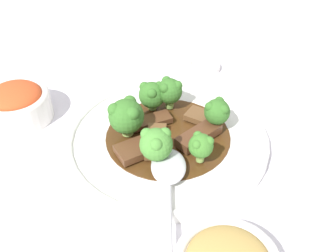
% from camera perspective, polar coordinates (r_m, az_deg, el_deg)
% --- Properties ---
extents(ground_plane, '(4.00, 4.00, 0.00)m').
position_cam_1_polar(ground_plane, '(0.61, 0.00, -2.46)').
color(ground_plane, silver).
extents(main_plate, '(0.31, 0.31, 0.02)m').
position_cam_1_polar(main_plate, '(0.61, 0.00, -1.75)').
color(main_plate, white).
rests_on(main_plate, ground_plane).
extents(beef_strip_0, '(0.08, 0.07, 0.01)m').
position_cam_1_polar(beef_strip_0, '(0.58, -1.62, -2.29)').
color(beef_strip_0, brown).
rests_on(beef_strip_0, main_plate).
extents(beef_strip_1, '(0.04, 0.05, 0.01)m').
position_cam_1_polar(beef_strip_1, '(0.63, 4.91, 1.33)').
color(beef_strip_1, brown).
rests_on(beef_strip_1, main_plate).
extents(beef_strip_2, '(0.08, 0.06, 0.01)m').
position_cam_1_polar(beef_strip_2, '(0.62, -2.66, 0.86)').
color(beef_strip_2, '#56331E').
rests_on(beef_strip_2, main_plate).
extents(beef_strip_3, '(0.08, 0.04, 0.01)m').
position_cam_1_polar(beef_strip_3, '(0.59, 4.48, -1.37)').
color(beef_strip_3, '#56331E').
rests_on(beef_strip_3, main_plate).
extents(beef_strip_4, '(0.06, 0.05, 0.01)m').
position_cam_1_polar(beef_strip_4, '(0.57, -4.96, -3.52)').
color(beef_strip_4, '#56331E').
rests_on(beef_strip_4, main_plate).
extents(broccoli_floret_0, '(0.04, 0.04, 0.05)m').
position_cam_1_polar(broccoli_floret_0, '(0.64, 0.22, 5.16)').
color(broccoli_floret_0, '#7FA84C').
rests_on(broccoli_floret_0, main_plate).
extents(broccoli_floret_1, '(0.05, 0.05, 0.05)m').
position_cam_1_polar(broccoli_floret_1, '(0.54, -1.74, -2.60)').
color(broccoli_floret_1, '#8EB756').
rests_on(broccoli_floret_1, main_plate).
extents(broccoli_floret_2, '(0.04, 0.04, 0.05)m').
position_cam_1_polar(broccoli_floret_2, '(0.60, 7.14, 2.11)').
color(broccoli_floret_2, '#8EB756').
rests_on(broccoli_floret_2, main_plate).
extents(broccoli_floret_3, '(0.03, 0.03, 0.05)m').
position_cam_1_polar(broccoli_floret_3, '(0.54, 4.80, -2.83)').
color(broccoli_floret_3, '#8EB756').
rests_on(broccoli_floret_3, main_plate).
extents(broccoli_floret_4, '(0.04, 0.04, 0.05)m').
position_cam_1_polar(broccoli_floret_4, '(0.64, -2.34, 4.60)').
color(broccoli_floret_4, '#8EB756').
rests_on(broccoli_floret_4, main_plate).
extents(broccoli_floret_5, '(0.05, 0.05, 0.06)m').
position_cam_1_polar(broccoli_floret_5, '(0.58, -6.08, 1.52)').
color(broccoli_floret_5, '#8EB756').
rests_on(broccoli_floret_5, main_plate).
extents(serving_spoon, '(0.19, 0.16, 0.01)m').
position_cam_1_polar(serving_spoon, '(0.53, 0.10, -6.98)').
color(serving_spoon, silver).
rests_on(serving_spoon, main_plate).
extents(side_bowl_kimchi, '(0.11, 0.11, 0.06)m').
position_cam_1_polar(side_bowl_kimchi, '(0.69, -21.13, 3.11)').
color(side_bowl_kimchi, white).
rests_on(side_bowl_kimchi, ground_plane).
extents(sauce_dish, '(0.06, 0.06, 0.01)m').
position_cam_1_polar(sauce_dish, '(0.80, 5.29, 8.65)').
color(sauce_dish, white).
rests_on(sauce_dish, ground_plane).
extents(paper_napkin, '(0.13, 0.11, 0.01)m').
position_cam_1_polar(paper_napkin, '(0.72, 16.40, 3.11)').
color(paper_napkin, silver).
rests_on(paper_napkin, ground_plane).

